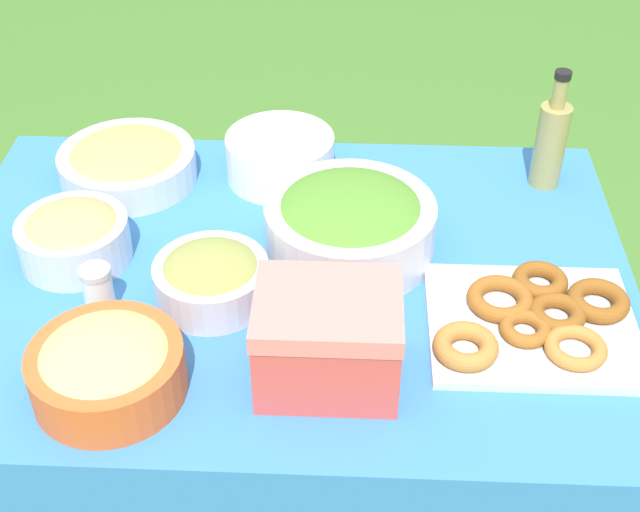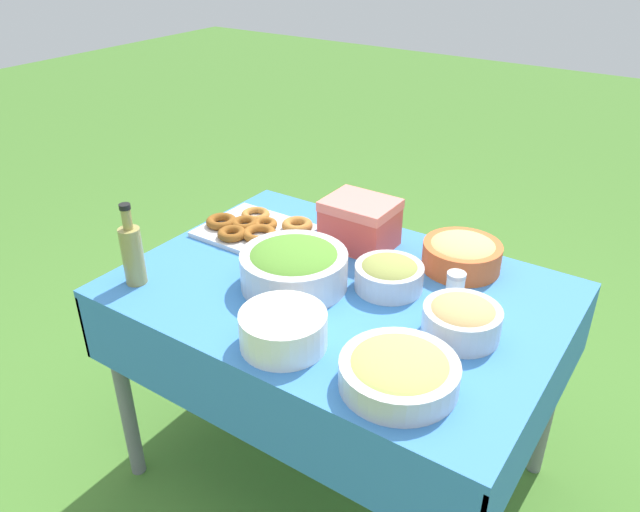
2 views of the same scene
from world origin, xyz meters
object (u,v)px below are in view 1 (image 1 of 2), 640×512
pasta_bowl (107,367)px  plate_stack (280,157)px  salad_bowl (350,223)px  fruit_bowl (127,162)px  bread_bowl (73,236)px  cooler_box (328,339)px  olive_bowl (211,277)px  olive_oil_bottle (551,141)px  donut_platter (533,320)px

pasta_bowl → plate_stack: pasta_bowl is taller
salad_bowl → fruit_bowl: salad_bowl is taller
bread_bowl → cooler_box: size_ratio=0.91×
olive_bowl → cooler_box: 0.28m
bread_bowl → olive_bowl: bread_bowl is taller
olive_bowl → cooler_box: bearing=-40.9°
olive_oil_bottle → fruit_bowl: bearing=-178.3°
olive_bowl → cooler_box: cooler_box is taller
pasta_bowl → olive_oil_bottle: size_ratio=0.94×
plate_stack → fruit_bowl: bearing=-175.4°
olive_oil_bottle → fruit_bowl: olive_oil_bottle is taller
salad_bowl → cooler_box: (-0.03, -0.33, 0.02)m
cooler_box → fruit_bowl: bearing=128.5°
plate_stack → cooler_box: size_ratio=1.00×
olive_oil_bottle → bread_bowl: size_ratio=1.25×
salad_bowl → fruit_bowl: bearing=154.3°
bread_bowl → donut_platter: bearing=-10.8°
donut_platter → plate_stack: size_ratio=1.66×
pasta_bowl → donut_platter: bearing=14.2°
fruit_bowl → plate_stack: bearing=4.6°
olive_bowl → salad_bowl: bearing=31.2°
salad_bowl → cooler_box: 0.33m
olive_oil_bottle → cooler_box: bearing=-126.8°
bread_bowl → olive_bowl: 0.29m
salad_bowl → fruit_bowl: (-0.47, 0.23, -0.02)m
fruit_bowl → olive_bowl: (0.23, -0.37, 0.00)m
donut_platter → cooler_box: size_ratio=1.66×
cooler_box → bread_bowl: bearing=149.4°
donut_platter → olive_oil_bottle: 0.47m
bread_bowl → olive_bowl: size_ratio=1.01×
plate_stack → cooler_box: cooler_box is taller
plate_stack → olive_bowl: bearing=-102.7°
olive_oil_bottle → bread_bowl: (-0.91, -0.30, -0.05)m
donut_platter → plate_stack: plate_stack is taller
donut_platter → pasta_bowl: bearing=-165.8°
salad_bowl → pasta_bowl: (-0.37, -0.37, -0.01)m
bread_bowl → olive_oil_bottle: bearing=17.9°
fruit_bowl → olive_bowl: 0.44m
salad_bowl → plate_stack: (-0.15, 0.25, -0.02)m
pasta_bowl → olive_oil_bottle: (0.77, 0.63, 0.05)m
salad_bowl → fruit_bowl: 0.52m
bread_bowl → fruit_bowl: bread_bowl is taller
salad_bowl → donut_platter: size_ratio=0.85×
donut_platter → olive_bowl: (-0.56, 0.06, 0.03)m
plate_stack → salad_bowl: bearing=-59.2°
plate_stack → olive_oil_bottle: olive_oil_bottle is taller
bread_bowl → fruit_bowl: 0.27m
olive_oil_bottle → olive_bowl: size_ratio=1.27×
olive_bowl → donut_platter: bearing=-5.7°
pasta_bowl → fruit_bowl: 0.61m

